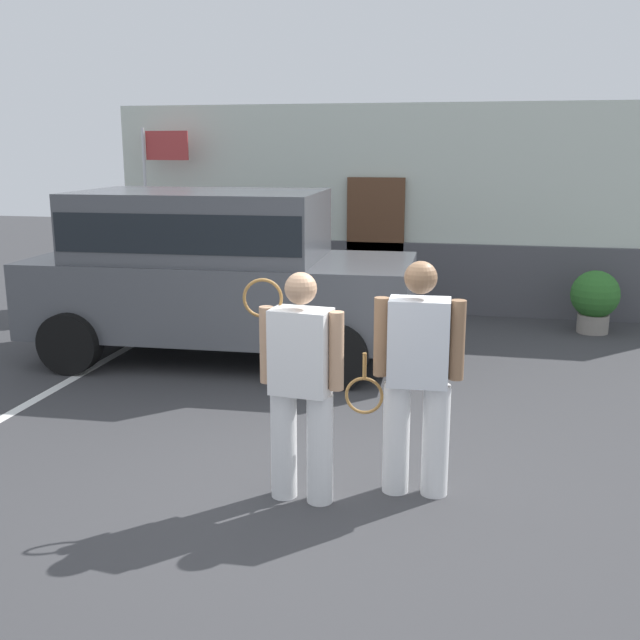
{
  "coord_description": "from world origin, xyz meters",
  "views": [
    {
      "loc": [
        1.12,
        -5.19,
        2.57
      ],
      "look_at": [
        -0.28,
        1.2,
        1.05
      ],
      "focal_mm": 42.04,
      "sensor_mm": 36.0,
      "label": 1
    }
  ],
  "objects_px": {
    "tennis_player_man": "(301,384)",
    "potted_plant_by_porch": "(595,298)",
    "flag_pole": "(157,183)",
    "tennis_player_woman": "(417,377)",
    "parked_suv": "(214,266)"
  },
  "relations": [
    {
      "from": "tennis_player_woman",
      "to": "potted_plant_by_porch",
      "type": "distance_m",
      "value": 5.93
    },
    {
      "from": "tennis_player_man",
      "to": "tennis_player_woman",
      "type": "distance_m",
      "value": 0.86
    },
    {
      "from": "parked_suv",
      "to": "tennis_player_woman",
      "type": "relative_size",
      "value": 2.63
    },
    {
      "from": "parked_suv",
      "to": "tennis_player_man",
      "type": "xyz_separation_m",
      "value": [
        1.95,
        -3.52,
        -0.25
      ]
    },
    {
      "from": "flag_pole",
      "to": "tennis_player_woman",
      "type": "bearing_deg",
      "value": -51.86
    },
    {
      "from": "tennis_player_woman",
      "to": "flag_pole",
      "type": "xyz_separation_m",
      "value": [
        -4.72,
        6.02,
        1.07
      ]
    },
    {
      "from": "potted_plant_by_porch",
      "to": "flag_pole",
      "type": "xyz_separation_m",
      "value": [
        -6.72,
        0.45,
        1.5
      ]
    },
    {
      "from": "parked_suv",
      "to": "tennis_player_man",
      "type": "distance_m",
      "value": 4.04
    },
    {
      "from": "tennis_player_man",
      "to": "tennis_player_woman",
      "type": "relative_size",
      "value": 0.96
    },
    {
      "from": "parked_suv",
      "to": "flag_pole",
      "type": "height_order",
      "value": "flag_pole"
    },
    {
      "from": "tennis_player_man",
      "to": "potted_plant_by_porch",
      "type": "relative_size",
      "value": 1.94
    },
    {
      "from": "tennis_player_man",
      "to": "potted_plant_by_porch",
      "type": "bearing_deg",
      "value": -109.27
    },
    {
      "from": "flag_pole",
      "to": "parked_suv",
      "type": "bearing_deg",
      "value": -54.8
    },
    {
      "from": "parked_suv",
      "to": "flag_pole",
      "type": "bearing_deg",
      "value": 122.93
    },
    {
      "from": "tennis_player_man",
      "to": "tennis_player_woman",
      "type": "xyz_separation_m",
      "value": [
        0.81,
        0.28,
        0.02
      ]
    }
  ]
}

